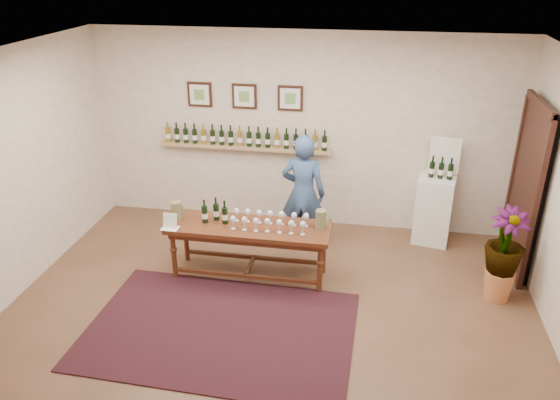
% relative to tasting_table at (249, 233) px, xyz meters
% --- Properties ---
extents(ground, '(6.00, 6.00, 0.00)m').
position_rel_tasting_table_xyz_m(ground, '(0.40, -0.86, -0.60)').
color(ground, '#513A23').
rests_on(ground, ground).
extents(room_shell, '(6.00, 6.00, 6.00)m').
position_rel_tasting_table_xyz_m(room_shell, '(2.51, 1.00, 0.52)').
color(room_shell, '#F0E0CC').
rests_on(room_shell, ground).
extents(rug, '(2.90, 1.97, 0.02)m').
position_rel_tasting_table_xyz_m(rug, '(-0.07, -1.13, -0.59)').
color(rug, '#4D180D').
rests_on(rug, ground).
extents(tasting_table, '(1.98, 0.63, 0.70)m').
position_rel_tasting_table_xyz_m(tasting_table, '(0.00, 0.00, 0.00)').
color(tasting_table, '#482212').
rests_on(tasting_table, ground).
extents(table_glasses, '(1.31, 0.32, 0.18)m').
position_rel_tasting_table_xyz_m(table_glasses, '(0.26, -0.01, 0.20)').
color(table_glasses, silver).
rests_on(table_glasses, tasting_table).
extents(table_bottles, '(0.30, 0.18, 0.31)m').
position_rel_tasting_table_xyz_m(table_bottles, '(-0.42, 0.04, 0.26)').
color(table_bottles, black).
rests_on(table_bottles, tasting_table).
extents(pitcher_left, '(0.16, 0.16, 0.23)m').
position_rel_tasting_table_xyz_m(pitcher_left, '(-0.91, 0.01, 0.22)').
color(pitcher_left, olive).
rests_on(pitcher_left, tasting_table).
extents(pitcher_right, '(0.15, 0.15, 0.24)m').
position_rel_tasting_table_xyz_m(pitcher_right, '(0.87, 0.07, 0.22)').
color(pitcher_right, olive).
rests_on(pitcher_right, tasting_table).
extents(menu_card, '(0.21, 0.15, 0.19)m').
position_rel_tasting_table_xyz_m(menu_card, '(-0.91, -0.22, 0.20)').
color(menu_card, white).
rests_on(menu_card, tasting_table).
extents(display_pedestal, '(0.56, 0.56, 0.96)m').
position_rel_tasting_table_xyz_m(display_pedestal, '(2.31, 1.35, -0.12)').
color(display_pedestal, white).
rests_on(display_pedestal, ground).
extents(pedestal_bottles, '(0.33, 0.15, 0.32)m').
position_rel_tasting_table_xyz_m(pedestal_bottles, '(2.33, 1.32, 0.52)').
color(pedestal_bottles, black).
rests_on(pedestal_bottles, display_pedestal).
extents(info_sign, '(0.40, 0.10, 0.55)m').
position_rel_tasting_table_xyz_m(info_sign, '(2.37, 1.46, 0.63)').
color(info_sign, white).
rests_on(info_sign, display_pedestal).
extents(potted_plant, '(0.55, 0.55, 0.99)m').
position_rel_tasting_table_xyz_m(potted_plant, '(2.97, 0.02, -0.02)').
color(potted_plant, '#C97343').
rests_on(potted_plant, ground).
extents(person, '(0.62, 0.44, 1.62)m').
position_rel_tasting_table_xyz_m(person, '(0.55, 0.83, 0.21)').
color(person, '#344E7B').
rests_on(person, ground).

